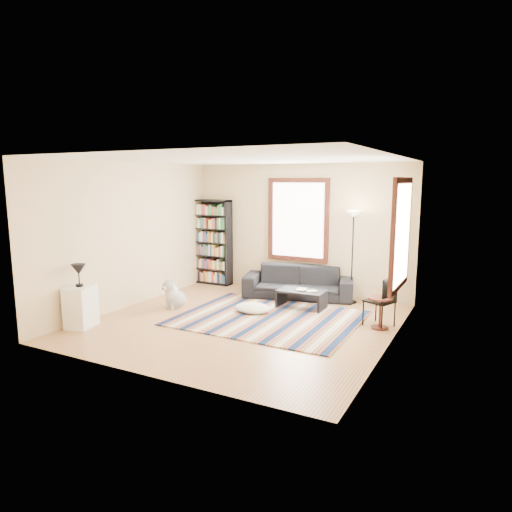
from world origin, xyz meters
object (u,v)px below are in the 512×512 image
at_px(bookshelf, 213,242).
at_px(white_cabinet, 81,307).
at_px(floor_lamp, 352,257).
at_px(dog, 175,293).
at_px(coffee_table, 301,299).
at_px(folding_chair, 379,301).
at_px(sofa, 298,282).
at_px(floor_cushion, 253,308).
at_px(side_table, 380,313).

xyz_separation_m(bookshelf, white_cabinet, (-0.20, -3.80, -0.65)).
distance_m(floor_lamp, dog, 3.58).
xyz_separation_m(coffee_table, white_cabinet, (-2.88, -2.76, 0.17)).
distance_m(floor_lamp, folding_chair, 1.59).
xyz_separation_m(sofa, white_cabinet, (-2.50, -3.53, 0.02)).
bearing_deg(folding_chair, white_cabinet, -128.87).
distance_m(floor_cushion, folding_chair, 2.31).
relative_size(sofa, folding_chair, 2.64).
bearing_deg(bookshelf, side_table, -20.04).
bearing_deg(bookshelf, folding_chair, -18.52).
distance_m(bookshelf, coffee_table, 2.99).
xyz_separation_m(side_table, folding_chair, (-0.05, 0.14, 0.16)).
relative_size(bookshelf, floor_lamp, 1.08).
bearing_deg(folding_chair, coffee_table, -170.78).
distance_m(sofa, floor_cushion, 1.52).
height_order(bookshelf, coffee_table, bookshelf).
bearing_deg(folding_chair, floor_lamp, 146.87).
height_order(sofa, coffee_table, sofa).
height_order(coffee_table, floor_lamp, floor_lamp).
relative_size(floor_lamp, white_cabinet, 2.66).
bearing_deg(floor_cushion, floor_lamp, 47.61).
distance_m(coffee_table, white_cabinet, 3.99).
bearing_deg(floor_lamp, folding_chair, -56.18).
xyz_separation_m(floor_cushion, dog, (-1.50, -0.39, 0.20)).
relative_size(floor_lamp, dog, 3.25).
distance_m(sofa, bookshelf, 2.41).
bearing_deg(coffee_table, sofa, 116.30).
height_order(bookshelf, floor_lamp, bookshelf).
bearing_deg(floor_lamp, floor_cushion, -132.39).
bearing_deg(floor_lamp, sofa, -174.84).
bearing_deg(side_table, floor_lamp, 122.48).
distance_m(sofa, floor_lamp, 1.26).
bearing_deg(dog, sofa, 47.29).
distance_m(coffee_table, side_table, 1.71).
xyz_separation_m(sofa, dog, (-1.82, -1.85, -0.04)).
xyz_separation_m(sofa, floor_lamp, (1.11, 0.10, 0.60)).
bearing_deg(dog, bookshelf, 104.60).
distance_m(bookshelf, white_cabinet, 3.86).
bearing_deg(side_table, folding_chair, 109.13).
xyz_separation_m(coffee_table, floor_lamp, (0.73, 0.87, 0.75)).
distance_m(floor_lamp, side_table, 1.78).
bearing_deg(floor_cushion, bookshelf, 138.83).
height_order(coffee_table, dog, dog).
relative_size(folding_chair, white_cabinet, 1.23).
xyz_separation_m(coffee_table, folding_chair, (1.57, -0.39, 0.25)).
bearing_deg(bookshelf, floor_lamp, -2.86).
distance_m(sofa, folding_chair, 2.26).
xyz_separation_m(floor_lamp, folding_chair, (0.84, -1.25, -0.50)).
height_order(bookshelf, white_cabinet, bookshelf).
distance_m(bookshelf, side_table, 4.63).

